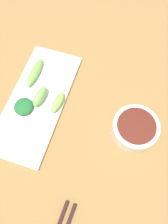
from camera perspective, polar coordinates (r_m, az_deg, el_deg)
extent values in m
cube|color=brown|center=(0.61, -1.34, -1.66)|extent=(2.10, 2.10, 0.02)
cylinder|color=silver|center=(0.58, 13.06, -4.21)|extent=(0.12, 0.12, 0.04)
cylinder|color=#4B1D14|center=(0.57, 13.20, -3.99)|extent=(0.10, 0.10, 0.03)
cube|color=white|center=(0.62, -12.06, 2.70)|extent=(0.15, 0.35, 0.01)
ellipsoid|color=#72BC4C|center=(0.59, -6.84, 2.49)|extent=(0.03, 0.07, 0.02)
ellipsoid|color=#6CAB57|center=(0.60, -11.38, 4.04)|extent=(0.03, 0.07, 0.03)
ellipsoid|color=#1B5B2A|center=(0.61, -15.43, 1.36)|extent=(0.06, 0.06, 0.02)
ellipsoid|color=#68AF4A|center=(0.65, -12.63, 10.04)|extent=(0.03, 0.10, 0.02)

